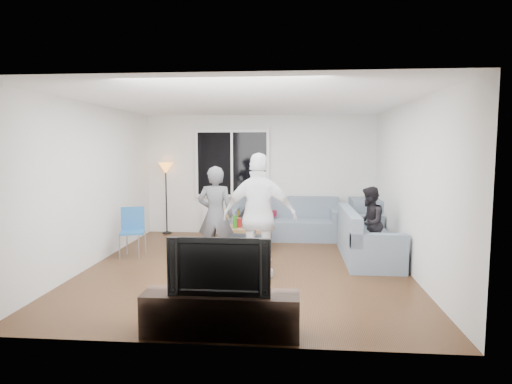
# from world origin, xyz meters

# --- Properties ---
(floor) EXTENTS (5.00, 5.50, 0.04)m
(floor) POSITION_xyz_m (0.00, 0.00, -0.02)
(floor) COLOR #56351C
(floor) RESTS_ON ground
(ceiling) EXTENTS (5.00, 5.50, 0.04)m
(ceiling) POSITION_xyz_m (0.00, 0.00, 2.62)
(ceiling) COLOR white
(ceiling) RESTS_ON ground
(wall_back) EXTENTS (5.00, 0.04, 2.60)m
(wall_back) POSITION_xyz_m (0.00, 2.77, 1.30)
(wall_back) COLOR silver
(wall_back) RESTS_ON ground
(wall_front) EXTENTS (5.00, 0.04, 2.60)m
(wall_front) POSITION_xyz_m (0.00, -2.77, 1.30)
(wall_front) COLOR silver
(wall_front) RESTS_ON ground
(wall_left) EXTENTS (0.04, 5.50, 2.60)m
(wall_left) POSITION_xyz_m (-2.52, 0.00, 1.30)
(wall_left) COLOR silver
(wall_left) RESTS_ON ground
(wall_right) EXTENTS (0.04, 5.50, 2.60)m
(wall_right) POSITION_xyz_m (2.52, 0.00, 1.30)
(wall_right) COLOR silver
(wall_right) RESTS_ON ground
(window_frame) EXTENTS (1.62, 0.06, 1.47)m
(window_frame) POSITION_xyz_m (-0.60, 2.69, 1.55)
(window_frame) COLOR white
(window_frame) RESTS_ON wall_back
(window_glass) EXTENTS (1.50, 0.02, 1.35)m
(window_glass) POSITION_xyz_m (-0.60, 2.65, 1.55)
(window_glass) COLOR black
(window_glass) RESTS_ON window_frame
(window_mullion) EXTENTS (0.05, 0.03, 1.35)m
(window_mullion) POSITION_xyz_m (-0.60, 2.64, 1.55)
(window_mullion) COLOR white
(window_mullion) RESTS_ON window_frame
(radiator) EXTENTS (1.30, 0.12, 0.62)m
(radiator) POSITION_xyz_m (-0.60, 2.65, 0.31)
(radiator) COLOR silver
(radiator) RESTS_ON floor
(potted_plant) EXTENTS (0.24, 0.21, 0.40)m
(potted_plant) POSITION_xyz_m (-0.32, 2.62, 0.82)
(potted_plant) COLOR #3C6F2C
(potted_plant) RESTS_ON radiator
(vase) EXTENTS (0.17, 0.17, 0.17)m
(vase) POSITION_xyz_m (-1.00, 2.62, 0.70)
(vase) COLOR silver
(vase) RESTS_ON radiator
(sofa_back_section) EXTENTS (2.30, 0.85, 0.85)m
(sofa_back_section) POSITION_xyz_m (0.55, 2.27, 0.42)
(sofa_back_section) COLOR slate
(sofa_back_section) RESTS_ON floor
(sofa_right_section) EXTENTS (2.00, 0.85, 0.85)m
(sofa_right_section) POSITION_xyz_m (2.02, 0.71, 0.42)
(sofa_right_section) COLOR slate
(sofa_right_section) RESTS_ON floor
(sofa_corner) EXTENTS (0.85, 0.85, 0.85)m
(sofa_corner) POSITION_xyz_m (2.35, 2.27, 0.42)
(sofa_corner) COLOR slate
(sofa_corner) RESTS_ON floor
(cushion_yellow) EXTENTS (0.41, 0.35, 0.14)m
(cushion_yellow) POSITION_xyz_m (-0.61, 2.25, 0.51)
(cushion_yellow) COLOR gold
(cushion_yellow) RESTS_ON sofa_back_section
(cushion_red) EXTENTS (0.46, 0.44, 0.13)m
(cushion_red) POSITION_xyz_m (0.16, 2.33, 0.51)
(cushion_red) COLOR maroon
(cushion_red) RESTS_ON sofa_back_section
(coffee_table) EXTENTS (1.17, 0.74, 0.40)m
(coffee_table) POSITION_xyz_m (-0.20, 1.34, 0.20)
(coffee_table) COLOR #946F48
(coffee_table) RESTS_ON floor
(pitcher) EXTENTS (0.17, 0.17, 0.17)m
(pitcher) POSITION_xyz_m (-0.31, 1.35, 0.49)
(pitcher) COLOR maroon
(pitcher) RESTS_ON coffee_table
(side_chair) EXTENTS (0.50, 0.50, 0.86)m
(side_chair) POSITION_xyz_m (-2.05, 0.49, 0.43)
(side_chair) COLOR #235C9A
(side_chair) RESTS_ON floor
(floor_lamp) EXTENTS (0.32, 0.32, 1.56)m
(floor_lamp) POSITION_xyz_m (-2.05, 2.56, 0.78)
(floor_lamp) COLOR orange
(floor_lamp) RESTS_ON floor
(player_left) EXTENTS (0.59, 0.39, 1.61)m
(player_left) POSITION_xyz_m (-0.53, 0.20, 0.80)
(player_left) COLOR #494A4E
(player_left) RESTS_ON floor
(player_right) EXTENTS (1.11, 0.53, 1.83)m
(player_right) POSITION_xyz_m (0.25, -0.55, 0.92)
(player_right) COLOR white
(player_right) RESTS_ON floor
(spectator_right) EXTENTS (0.63, 0.72, 1.25)m
(spectator_right) POSITION_xyz_m (2.02, 0.67, 0.62)
(spectator_right) COLOR black
(spectator_right) RESTS_ON floor
(spectator_back) EXTENTS (0.74, 0.45, 1.11)m
(spectator_back) POSITION_xyz_m (-0.06, 2.30, 0.56)
(spectator_back) COLOR black
(spectator_back) RESTS_ON floor
(tv_console) EXTENTS (1.60, 0.40, 0.44)m
(tv_console) POSITION_xyz_m (0.00, -2.50, 0.22)
(tv_console) COLOR #312218
(tv_console) RESTS_ON floor
(television) EXTENTS (1.03, 0.14, 0.59)m
(television) POSITION_xyz_m (0.00, -2.50, 0.74)
(television) COLOR black
(television) RESTS_ON tv_console
(bottle_b) EXTENTS (0.08, 0.08, 0.24)m
(bottle_b) POSITION_xyz_m (-0.35, 1.21, 0.52)
(bottle_b) COLOR #217715
(bottle_b) RESTS_ON coffee_table
(bottle_a) EXTENTS (0.07, 0.07, 0.21)m
(bottle_a) POSITION_xyz_m (-0.55, 1.46, 0.51)
(bottle_a) COLOR orange
(bottle_a) RESTS_ON coffee_table
(bottle_c) EXTENTS (0.07, 0.07, 0.23)m
(bottle_c) POSITION_xyz_m (-0.19, 1.44, 0.51)
(bottle_c) COLOR black
(bottle_c) RESTS_ON coffee_table
(bottle_d) EXTENTS (0.07, 0.07, 0.25)m
(bottle_d) POSITION_xyz_m (0.00, 1.31, 0.53)
(bottle_d) COLOR orange
(bottle_d) RESTS_ON coffee_table
(bottle_e) EXTENTS (0.07, 0.07, 0.22)m
(bottle_e) POSITION_xyz_m (0.14, 1.50, 0.51)
(bottle_e) COLOR black
(bottle_e) RESTS_ON coffee_table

